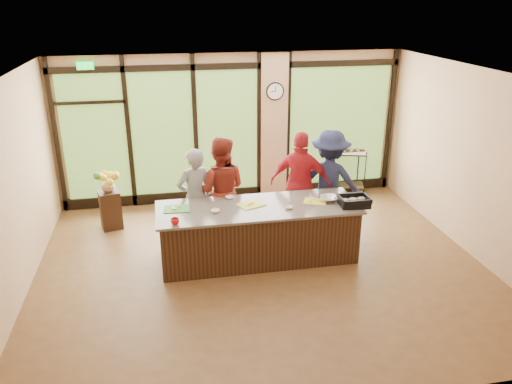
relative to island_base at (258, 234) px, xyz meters
name	(u,v)px	position (x,y,z in m)	size (l,w,h in m)	color
floor	(262,267)	(0.00, -0.30, -0.44)	(7.00, 7.00, 0.00)	brown
ceiling	(263,76)	(0.00, -0.30, 2.56)	(7.00, 7.00, 0.00)	white
back_wall	(232,129)	(0.00, 2.70, 1.06)	(7.00, 7.00, 0.00)	tan
left_wall	(10,195)	(-3.50, -0.30, 1.06)	(6.00, 6.00, 0.00)	tan
right_wall	(475,164)	(3.50, -0.30, 1.06)	(6.00, 6.00, 0.00)	tan
window_wall	(241,134)	(0.16, 2.65, 0.95)	(6.90, 0.12, 3.00)	tan
island_base	(258,234)	(0.00, 0.00, 0.00)	(3.10, 1.00, 0.88)	#311E10
countertop	(258,207)	(0.00, 0.00, 0.46)	(3.20, 1.10, 0.04)	#70685D
wall_clock	(275,91)	(0.85, 2.57, 1.81)	(0.36, 0.04, 0.36)	black
cook_left	(195,198)	(-0.94, 0.69, 0.42)	(0.63, 0.41, 1.73)	gray
cook_midleft	(221,190)	(-0.50, 0.80, 0.49)	(0.90, 0.70, 1.86)	maroon
cook_midright	(301,183)	(0.94, 0.84, 0.49)	(1.09, 0.45, 1.86)	#AB1A23
cook_right	(329,182)	(1.45, 0.81, 0.50)	(1.21, 0.70, 1.87)	#1B203D
roasting_pan	(354,203)	(1.50, -0.26, 0.52)	(0.46, 0.35, 0.08)	black
mixing_bowl	(329,199)	(1.17, 0.00, 0.52)	(0.30, 0.30, 0.07)	silver
cutting_board_left	(177,209)	(-1.27, 0.13, 0.49)	(0.41, 0.30, 0.01)	#3B8E33
cutting_board_center	(251,205)	(-0.10, 0.07, 0.49)	(0.40, 0.30, 0.01)	gold
cutting_board_right	(315,201)	(0.94, 0.01, 0.49)	(0.35, 0.27, 0.01)	gold
prep_bowl_near	(215,211)	(-0.69, -0.10, 0.50)	(0.14, 0.14, 0.04)	white
prep_bowl_mid	(289,208)	(0.45, -0.18, 0.50)	(0.12, 0.12, 0.04)	white
prep_bowl_far	(230,197)	(-0.39, 0.41, 0.50)	(0.14, 0.14, 0.03)	white
red_ramekin	(175,222)	(-1.32, -0.43, 0.53)	(0.12, 0.12, 0.10)	#B31112
flower_stand	(111,210)	(-2.44, 1.65, -0.08)	(0.36, 0.36, 0.71)	#311E10
flower_vase	(108,185)	(-2.44, 1.65, 0.40)	(0.24, 0.24, 0.25)	olive
bar_cart	(346,166)	(2.41, 2.45, 0.19)	(0.85, 0.62, 1.04)	#311E10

